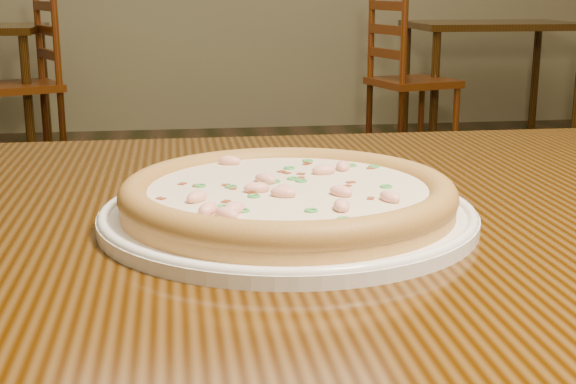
{
  "coord_description": "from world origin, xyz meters",
  "views": [
    {
      "loc": [
        -0.24,
        -1.05,
        0.97
      ],
      "look_at": [
        -0.14,
        -0.34,
        0.78
      ],
      "focal_mm": 50.0,
      "sensor_mm": 36.0,
      "label": 1
    }
  ],
  "objects": [
    {
      "name": "bg_table_right",
      "position": [
        1.72,
        3.78,
        0.65
      ],
      "size": [
        1.0,
        0.7,
        0.75
      ],
      "color": "black",
      "rests_on": "ground"
    },
    {
      "name": "chair_b",
      "position": [
        -1.04,
        3.52,
        0.44
      ],
      "size": [
        0.55,
        0.55,
        0.95
      ],
      "color": "#4D2503",
      "rests_on": "ground"
    },
    {
      "name": "plate",
      "position": [
        -0.14,
        -0.34,
        0.76
      ],
      "size": [
        0.35,
        0.35,
        0.02
      ],
      "color": "white",
      "rests_on": "hero_table"
    },
    {
      "name": "chair_c",
      "position": [
        1.06,
        3.38,
        0.44
      ],
      "size": [
        0.52,
        0.52,
        0.95
      ],
      "color": "#4D2503",
      "rests_on": "ground"
    },
    {
      "name": "hero_table",
      "position": [
        -0.02,
        -0.29,
        0.65
      ],
      "size": [
        1.2,
        0.8,
        0.75
      ],
      "color": "black",
      "rests_on": "ground"
    },
    {
      "name": "pizza",
      "position": [
        -0.14,
        -0.34,
        0.78
      ],
      "size": [
        0.31,
        0.31,
        0.03
      ],
      "color": "#C98C49",
      "rests_on": "plate"
    }
  ]
}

